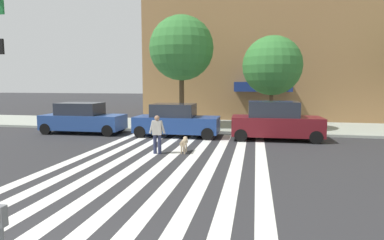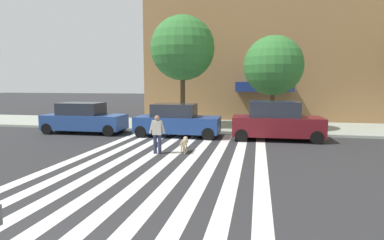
{
  "view_description": "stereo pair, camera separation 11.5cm",
  "coord_description": "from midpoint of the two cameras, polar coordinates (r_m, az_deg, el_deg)",
  "views": [
    {
      "loc": [
        3.59,
        -3.96,
        2.96
      ],
      "look_at": [
        1.02,
        8.71,
        1.47
      ],
      "focal_mm": 29.4,
      "sensor_mm": 36.0,
      "label": 1
    },
    {
      "loc": [
        3.7,
        -3.93,
        2.96
      ],
      "look_at": [
        1.02,
        8.71,
        1.47
      ],
      "focal_mm": 29.4,
      "sensor_mm": 36.0,
      "label": 2
    }
  ],
  "objects": [
    {
      "name": "ground_plane",
      "position": [
        12.15,
        -5.89,
        -7.56
      ],
      "size": [
        160.0,
        160.0,
        0.0
      ],
      "primitive_type": "plane",
      "color": "#2B2B2D"
    },
    {
      "name": "sidewalk_far",
      "position": [
        21.97,
        2.33,
        -0.98
      ],
      "size": [
        80.0,
        6.0,
        0.15
      ],
      "primitive_type": "cube",
      "color": "#9AA296",
      "rests_on": "ground_plane"
    },
    {
      "name": "crosswalk_stripes",
      "position": [
        12.08,
        -4.77,
        -7.62
      ],
      "size": [
        7.65,
        13.93,
        0.01
      ],
      "color": "silver",
      "rests_on": "ground_plane"
    },
    {
      "name": "parked_car_near_curb",
      "position": [
        20.0,
        -18.86,
        0.25
      ],
      "size": [
        4.88,
        2.11,
        1.84
      ],
      "color": "navy",
      "rests_on": "ground_plane"
    },
    {
      "name": "parked_car_behind_first",
      "position": [
        17.75,
        -2.59,
        -0.17
      ],
      "size": [
        4.72,
        1.95,
        1.85
      ],
      "color": "navy",
      "rests_on": "ground_plane"
    },
    {
      "name": "parked_car_third_in_line",
      "position": [
        17.2,
        15.18,
        -0.28
      ],
      "size": [
        4.71,
        2.17,
        2.04
      ],
      "color": "maroon",
      "rests_on": "ground_plane"
    },
    {
      "name": "street_tree_nearest",
      "position": [
        20.95,
        -1.56,
        12.86
      ],
      "size": [
        4.2,
        4.2,
        7.22
      ],
      "color": "#4C3823",
      "rests_on": "sidewalk_far"
    },
    {
      "name": "street_tree_middle",
      "position": [
        20.12,
        14.71,
        9.5
      ],
      "size": [
        3.64,
        3.64,
        5.74
      ],
      "color": "#4C3823",
      "rests_on": "sidewalk_far"
    },
    {
      "name": "pedestrian_dog_walker",
      "position": [
        13.38,
        -6.08,
        -2.21
      ],
      "size": [
        0.71,
        0.26,
        1.64
      ],
      "color": "#282D4C",
      "rests_on": "ground_plane"
    },
    {
      "name": "dog_on_leash",
      "position": [
        13.61,
        -1.19,
        -4.08
      ],
      "size": [
        0.3,
        1.08,
        0.65
      ],
      "color": "tan",
      "rests_on": "ground_plane"
    }
  ]
}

